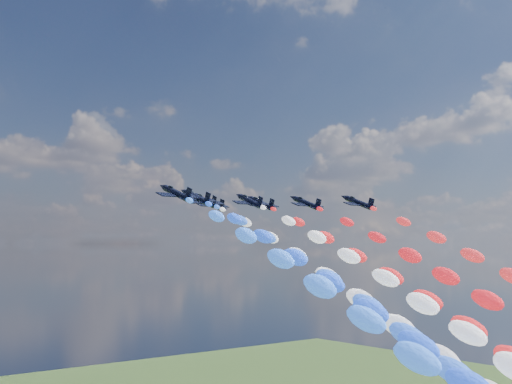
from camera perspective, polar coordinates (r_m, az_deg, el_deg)
jet_0 at (r=141.05m, az=-6.69°, el=-0.10°), size 9.83×13.01×6.58m
jet_1 at (r=152.96m, az=-5.04°, el=-0.45°), size 9.57×12.83×6.58m
trail_1 at (r=106.72m, az=15.44°, el=-15.27°), size 5.70×126.39×64.07m
jet_2 at (r=164.08m, az=-4.34°, el=-0.72°), size 9.88×13.05×6.58m
trail_2 at (r=117.69m, az=14.44°, el=-14.24°), size 5.70×126.39×64.07m
jet_3 at (r=166.11m, az=-0.52°, el=-0.77°), size 10.01×13.14×6.58m
trail_3 at (r=123.12m, az=19.20°, el=-13.70°), size 5.70×126.39×64.07m
jet_4 at (r=176.00m, az=-3.76°, el=-0.97°), size 9.75×12.96×6.58m
trail_4 at (r=129.41m, az=13.46°, el=-13.35°), size 5.70×126.39×64.07m
jet_5 at (r=174.12m, az=0.40°, el=-0.94°), size 9.31×12.64×6.58m
trail_5 at (r=131.48m, az=19.18°, el=-13.08°), size 5.70×126.39×64.07m
jet_6 at (r=174.34m, az=4.22°, el=-0.93°), size 9.47×12.76×6.58m
jet_7 at (r=173.80m, az=8.55°, el=-0.88°), size 9.42×12.72×6.58m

